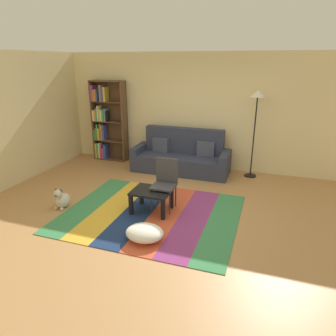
% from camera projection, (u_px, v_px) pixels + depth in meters
% --- Properties ---
extents(ground_plane, '(14.00, 14.00, 0.00)m').
position_uv_depth(ground_plane, '(164.00, 209.00, 5.48)').
color(ground_plane, '#B27F4C').
extents(back_wall, '(6.80, 0.10, 2.70)m').
position_uv_depth(back_wall, '(199.00, 112.00, 7.30)').
color(back_wall, beige).
rests_on(back_wall, ground_plane).
extents(left_wall, '(0.10, 5.50, 2.70)m').
position_uv_depth(left_wall, '(29.00, 116.00, 6.74)').
color(left_wall, beige).
rests_on(left_wall, ground_plane).
extents(rug, '(2.93, 2.42, 0.01)m').
position_uv_depth(rug, '(151.00, 213.00, 5.31)').
color(rug, '#387F4C').
rests_on(rug, ground_plane).
extents(couch, '(2.26, 0.80, 1.00)m').
position_uv_depth(couch, '(181.00, 157.00, 7.26)').
color(couch, '#2D3347').
rests_on(couch, ground_plane).
extents(bookshelf, '(0.90, 0.28, 2.04)m').
position_uv_depth(bookshelf, '(105.00, 121.00, 7.93)').
color(bookshelf, brown).
rests_on(bookshelf, ground_plane).
extents(coffee_table, '(0.66, 0.53, 0.39)m').
position_uv_depth(coffee_table, '(152.00, 194.00, 5.28)').
color(coffee_table, black).
rests_on(coffee_table, rug).
extents(pouf, '(0.57, 0.48, 0.21)m').
position_uv_depth(pouf, '(145.00, 233.00, 4.50)').
color(pouf, white).
rests_on(pouf, rug).
extents(dog, '(0.22, 0.35, 0.40)m').
position_uv_depth(dog, '(62.00, 199.00, 5.48)').
color(dog, beige).
rests_on(dog, ground_plane).
extents(standing_lamp, '(0.32, 0.32, 1.92)m').
position_uv_depth(standing_lamp, '(257.00, 105.00, 6.50)').
color(standing_lamp, black).
rests_on(standing_lamp, ground_plane).
extents(tv_remote, '(0.09, 0.16, 0.02)m').
position_uv_depth(tv_remote, '(156.00, 190.00, 5.24)').
color(tv_remote, black).
rests_on(tv_remote, coffee_table).
extents(folding_chair, '(0.40, 0.40, 0.90)m').
position_uv_depth(folding_chair, '(165.00, 179.00, 5.38)').
color(folding_chair, '#38383D').
rests_on(folding_chair, ground_plane).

